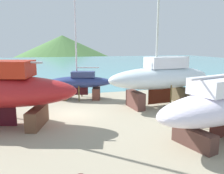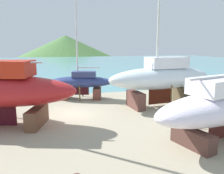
{
  "view_description": "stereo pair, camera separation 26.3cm",
  "coord_description": "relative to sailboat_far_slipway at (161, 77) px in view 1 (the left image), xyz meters",
  "views": [
    {
      "loc": [
        -1.46,
        -16.65,
        5.21
      ],
      "look_at": [
        3.15,
        -0.59,
        2.06
      ],
      "focal_mm": 36.39,
      "sensor_mm": 36.0,
      "label": 1
    },
    {
      "loc": [
        -1.2,
        -16.72,
        5.21
      ],
      "look_at": [
        3.15,
        -0.59,
        2.06
      ],
      "focal_mm": 36.39,
      "sensor_mm": 36.0,
      "label": 2
    }
  ],
  "objects": [
    {
      "name": "sailboat_mid_port",
      "position": [
        -6.3,
        4.22,
        -0.83
      ],
      "size": [
        6.4,
        3.46,
        9.77
      ],
      "rotation": [
        0.0,
        0.0,
        2.87
      ],
      "color": "brown",
      "rests_on": "ground"
    },
    {
      "name": "sailboat_far_slipway",
      "position": [
        0.0,
        0.0,
        0.0
      ],
      "size": [
        9.73,
        3.69,
        16.2
      ],
      "rotation": [
        0.0,
        0.0,
        3.23
      ],
      "color": "brown",
      "rests_on": "ground"
    },
    {
      "name": "ground_plane",
      "position": [
        -7.84,
        -6.01,
        -2.44
      ],
      "size": [
        49.91,
        49.91,
        0.0
      ],
      "primitive_type": "plane",
      "color": "#9F957D"
    },
    {
      "name": "headland_hill",
      "position": [
        1.19,
        138.76,
        -2.44
      ],
      "size": [
        97.68,
        97.68,
        22.28
      ],
      "primitive_type": "cone",
      "color": "#48753A",
      "rests_on": "ground"
    },
    {
      "name": "sea_water",
      "position": [
        -7.84,
        43.78,
        -2.44
      ],
      "size": [
        131.13,
        74.62,
        0.01
      ],
      "primitive_type": "cube",
      "color": "#5595A0",
      "rests_on": "ground"
    }
  ]
}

